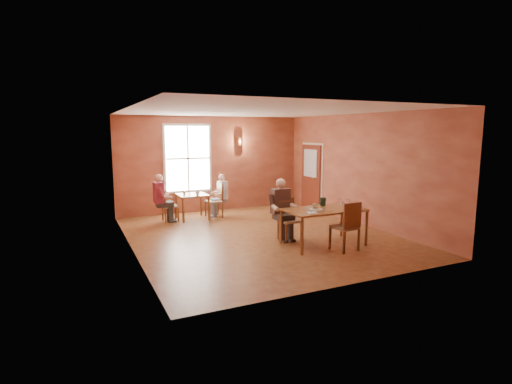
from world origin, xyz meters
name	(u,v)px	position (x,y,z in m)	size (l,w,h in m)	color
ground	(259,235)	(0.00, 0.00, 0.00)	(6.00, 7.00, 0.01)	brown
wall_back	(212,164)	(0.00, 3.50, 1.50)	(6.00, 0.04, 3.00)	brown
wall_front	(353,196)	(0.00, -3.50, 1.50)	(6.00, 0.04, 3.00)	brown
wall_left	(130,181)	(-3.00, 0.00, 1.50)	(0.04, 7.00, 3.00)	brown
wall_right	(359,170)	(3.00, 0.00, 1.50)	(0.04, 7.00, 3.00)	brown
ceiling	(260,111)	(0.00, 0.00, 3.00)	(6.00, 7.00, 0.04)	white
window	(188,158)	(-0.80, 3.45, 1.70)	(1.36, 0.10, 1.96)	white
door	(311,177)	(2.94, 2.30, 1.05)	(0.12, 1.04, 2.10)	maroon
wall_sconce	(239,142)	(0.90, 3.40, 2.20)	(0.16, 0.16, 0.28)	brown
main_table	(324,227)	(0.95, -1.34, 0.41)	(1.75, 0.98, 0.82)	brown
chair_diner_main	(290,220)	(0.45, -0.69, 0.49)	(0.44, 0.44, 0.98)	#523114
diner_main	(290,211)	(0.45, -0.72, 0.69)	(0.55, 0.55, 1.38)	black
chair_empty	(345,226)	(1.13, -1.86, 0.53)	(0.47, 0.47, 1.06)	brown
plate_food	(316,209)	(0.72, -1.37, 0.84)	(0.30, 0.30, 0.04)	white
sandwich	(315,207)	(0.74, -1.29, 0.88)	(0.09, 0.09, 0.11)	tan
goblet_a	(339,202)	(1.43, -1.25, 0.92)	(0.08, 0.08, 0.19)	white
goblet_b	(348,203)	(1.54, -1.43, 0.92)	(0.08, 0.08, 0.20)	white
goblet_c	(341,205)	(1.27, -1.53, 0.92)	(0.08, 0.08, 0.19)	white
menu_stand	(323,202)	(1.12, -1.05, 0.92)	(0.12, 0.06, 0.20)	#1E3824
knife	(330,211)	(0.92, -1.61, 0.82)	(0.22, 0.02, 0.00)	silver
napkin	(313,213)	(0.49, -1.59, 0.82)	(0.18, 0.18, 0.01)	white
side_plate	(344,205)	(1.65, -1.13, 0.83)	(0.19, 0.19, 0.01)	silver
sunglasses	(351,209)	(1.48, -1.62, 0.83)	(0.14, 0.04, 0.02)	black
second_table	(193,207)	(-0.96, 2.49, 0.36)	(0.82, 0.82, 0.73)	brown
chair_diner_white	(214,201)	(-0.31, 2.49, 0.50)	(0.44, 0.44, 0.99)	#482C17
diner_white	(215,197)	(-0.28, 2.49, 0.61)	(0.49, 0.49, 1.22)	silver
chair_diner_maroon	(170,205)	(-1.61, 2.49, 0.46)	(0.40, 0.40, 0.91)	brown
diner_maroon	(169,198)	(-1.64, 2.49, 0.66)	(0.53, 0.53, 1.32)	maroon
cup_a	(198,193)	(-0.83, 2.40, 0.78)	(0.13, 0.13, 0.10)	white
cup_b	(184,193)	(-1.16, 2.61, 0.77)	(0.10, 0.10, 0.09)	silver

